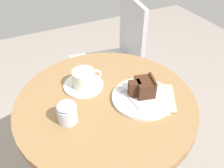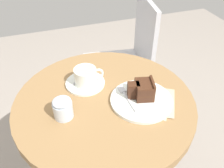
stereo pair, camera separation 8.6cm
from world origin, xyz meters
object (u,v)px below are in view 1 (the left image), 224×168
Objects in this scene: teaspoon at (77,79)px; cake_slice at (143,87)px; coffee_cup at (84,78)px; fork at (127,94)px; cafe_chair at (117,56)px; sugar_pot at (67,112)px; napkin at (150,97)px; saucer at (83,85)px; cake_plate at (142,98)px.

cake_slice reaches higher than teaspoon.
fork is (0.12, -0.12, -0.03)m from coffee_cup.
sugar_pot is at bearing -30.45° from cafe_chair.
napkin is at bearing -6.72° from cafe_chair.
saucer is 0.23m from cake_slice.
cafe_chair is (0.25, 0.56, -0.22)m from fork.
cafe_chair is (0.38, 0.39, -0.22)m from teaspoon.
cake_slice is at bearing -112.24° from fork.
cafe_chair reaches higher than cake_slice.
cake_slice is (0.17, -0.15, 0.04)m from saucer.
cafe_chair reaches higher than teaspoon.
teaspoon is 0.30m from napkin.
cake_slice is 0.70× the size of fork.
saucer is 0.17× the size of cafe_chair.
fork is 0.16× the size of cafe_chair.
fork is 0.61× the size of napkin.
cafe_chair is (0.19, 0.58, -0.25)m from cake_slice.
sugar_pot is (-0.11, -0.15, 0.03)m from saucer.
teaspoon is 1.09× the size of sugar_pot.
coffee_cup reaches higher than teaspoon.
sugar_pot is at bearing 175.96° from napkin.
cafe_chair reaches higher than fork.
napkin is (0.03, -0.00, -0.00)m from cake_plate.
teaspoon is 0.57× the size of fork.
cake_plate is 2.21× the size of cake_slice.
fork is at bearing 3.92° from sugar_pot.
saucer is at bearing 135.68° from cake_plate.
coffee_cup is at bearing 51.20° from sugar_pot.
napkin is 3.13× the size of sugar_pot.
teaspoon reaches higher than napkin.
cake_plate is 0.94× the size of napkin.
saucer is 1.88× the size of teaspoon.
coffee_cup is at bearing 140.66° from napkin.
coffee_cup is at bearing 140.17° from cake_slice.
cafe_chair is at bearing 71.81° from cake_slice.
cafe_chair is at bearing 50.50° from coffee_cup.
sugar_pot is at bearing 179.07° from cake_slice.
napkin is 0.27× the size of cafe_chair.
cake_plate is at bearing -3.61° from sugar_pot.
cake_slice is (0.19, -0.19, 0.03)m from teaspoon.
teaspoon is 0.37× the size of cake_plate.
napkin is at bearing -117.44° from fork.
cake_plate is (0.18, -0.20, -0.01)m from teaspoon.
cake_slice reaches higher than fork.
cake_slice is 0.05m from napkin.
saucer is at bearing -31.32° from cafe_chair.
cake_plate is at bearing -99.71° from teaspoon.
teaspoon is 0.21m from sugar_pot.
coffee_cup is (0.00, -0.01, 0.04)m from saucer.
cake_slice is at bearing -96.53° from teaspoon.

